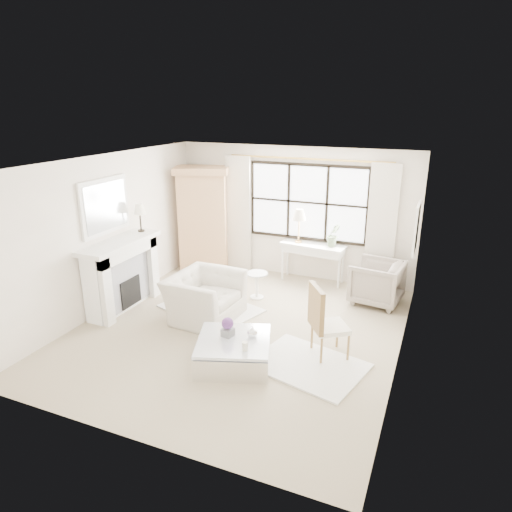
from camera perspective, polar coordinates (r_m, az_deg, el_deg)
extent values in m
plane|color=tan|center=(7.52, -2.26, -9.22)|extent=(5.50, 5.50, 0.00)
plane|color=white|center=(6.69, -2.56, 11.64)|extent=(5.50, 5.50, 0.00)
plane|color=white|center=(9.46, 4.70, 5.39)|extent=(5.00, 0.00, 5.00)
plane|color=white|center=(4.84, -16.51, -8.83)|extent=(5.00, 0.00, 5.00)
plane|color=white|center=(8.33, -18.20, 2.65)|extent=(0.00, 5.50, 5.50)
plane|color=beige|center=(6.40, 18.34, -2.14)|extent=(0.00, 5.50, 5.50)
cube|color=white|center=(9.30, 6.47, 6.68)|extent=(2.40, 0.02, 1.50)
cylinder|color=#B48C3E|center=(9.10, 6.56, 11.97)|extent=(3.30, 0.04, 0.04)
cube|color=beige|center=(9.82, -2.19, 5.26)|extent=(0.55, 0.10, 2.47)
cube|color=beige|center=(9.01, 15.42, 3.34)|extent=(0.55, 0.10, 2.47)
cube|color=white|center=(8.43, -16.59, -2.46)|extent=(0.34, 1.50, 1.18)
cube|color=#B8B9C0|center=(8.35, -15.64, -3.01)|extent=(0.03, 1.22, 0.97)
cube|color=black|center=(8.42, -15.47, -4.36)|extent=(0.06, 0.52, 0.50)
cube|color=white|center=(8.20, -16.78, 1.61)|extent=(0.58, 1.66, 0.08)
cube|color=white|center=(8.19, -18.39, 5.92)|extent=(0.05, 1.15, 0.95)
cube|color=silver|center=(8.17, -18.23, 5.91)|extent=(0.02, 1.00, 0.80)
cube|color=white|center=(7.96, 19.41, 3.30)|extent=(0.04, 0.62, 0.82)
cube|color=#BCA992|center=(7.96, 19.27, 3.32)|extent=(0.01, 0.52, 0.72)
cylinder|color=black|center=(8.65, -14.15, 3.10)|extent=(0.12, 0.12, 0.03)
cylinder|color=black|center=(8.61, -14.24, 4.15)|extent=(0.03, 0.03, 0.30)
cone|color=beige|center=(8.56, -14.37, 5.71)|extent=(0.22, 0.22, 0.18)
cube|color=tan|center=(9.94, -6.57, 4.20)|extent=(1.14, 0.91, 2.10)
cube|color=tan|center=(9.72, -6.82, 10.61)|extent=(1.29, 1.04, 0.14)
cube|color=white|center=(9.30, 7.13, 0.78)|extent=(1.28, 0.55, 0.14)
cube|color=white|center=(9.27, 7.16, 1.30)|extent=(1.34, 0.59, 0.06)
cylinder|color=#C08A42|center=(9.35, 5.32, 1.82)|extent=(0.14, 0.14, 0.03)
cylinder|color=#C08A42|center=(9.28, 5.37, 3.26)|extent=(0.02, 0.02, 0.46)
cone|color=beige|center=(9.20, 5.43, 5.18)|extent=(0.28, 0.28, 0.22)
imported|color=#5B714B|center=(9.09, 9.64, 2.61)|extent=(0.34, 0.32, 0.48)
cylinder|color=white|center=(8.66, 0.12, -5.16)|extent=(0.26, 0.26, 0.03)
cylinder|color=white|center=(8.57, 0.12, -3.72)|extent=(0.06, 0.06, 0.44)
cylinder|color=silver|center=(8.48, 0.12, -2.22)|extent=(0.40, 0.40, 0.03)
cube|color=white|center=(8.26, -5.67, -6.52)|extent=(1.92, 1.62, 0.03)
cube|color=white|center=(6.63, 6.58, -13.39)|extent=(1.71, 1.44, 0.03)
imported|color=beige|center=(7.80, -6.44, -5.11)|extent=(1.12, 1.26, 0.78)
imported|color=gray|center=(8.62, 14.83, -3.19)|extent=(0.98, 0.96, 0.80)
cube|color=white|center=(6.70, 9.29, -8.76)|extent=(0.65, 0.66, 0.07)
cube|color=olive|center=(6.48, 7.53, -6.48)|extent=(0.31, 0.42, 0.60)
cube|color=white|center=(6.58, -2.79, -12.03)|extent=(1.27, 1.27, 0.32)
cube|color=silver|center=(6.48, -2.82, -10.51)|extent=(1.27, 1.27, 0.04)
cube|color=slate|center=(6.54, -3.56, -9.49)|extent=(0.18, 0.18, 0.11)
sphere|color=#5B2E74|center=(6.47, -3.58, -8.40)|extent=(0.17, 0.17, 0.17)
cylinder|color=silver|center=(6.19, -1.38, -11.18)|extent=(0.08, 0.08, 0.12)
imported|color=white|center=(6.50, -0.47, -9.44)|extent=(0.18, 0.18, 0.15)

